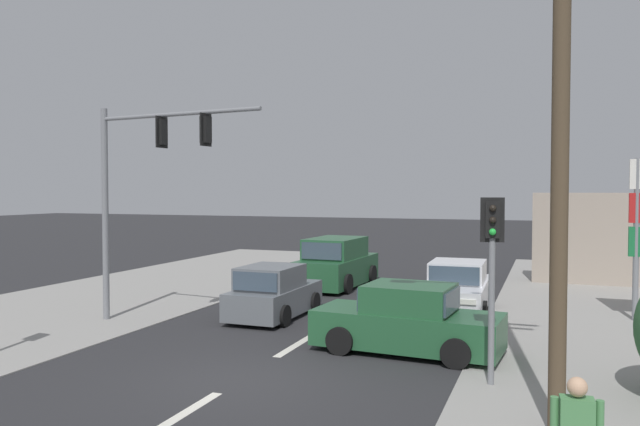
# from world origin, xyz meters

# --- Properties ---
(ground_plane) EXTENTS (140.00, 140.00, 0.00)m
(ground_plane) POSITION_xyz_m (0.00, 0.00, 0.00)
(ground_plane) COLOR #28282B
(lane_dash_near) EXTENTS (0.20, 2.40, 0.01)m
(lane_dash_near) POSITION_xyz_m (0.00, -2.00, 0.00)
(lane_dash_near) COLOR silver
(lane_dash_near) RESTS_ON ground
(lane_dash_mid) EXTENTS (0.20, 2.40, 0.01)m
(lane_dash_mid) POSITION_xyz_m (0.00, 3.00, 0.00)
(lane_dash_mid) COLOR silver
(lane_dash_mid) RESTS_ON ground
(lane_dash_far) EXTENTS (0.20, 2.40, 0.01)m
(lane_dash_far) POSITION_xyz_m (0.00, 8.00, 0.00)
(lane_dash_far) COLOR silver
(lane_dash_far) RESTS_ON ground
(kerb_left_verge) EXTENTS (8.00, 40.00, 0.02)m
(kerb_left_verge) POSITION_xyz_m (-8.50, 4.00, 0.01)
(kerb_left_verge) COLOR gray
(kerb_left_verge) RESTS_ON ground
(utility_pole_foreground_right) EXTENTS (3.78, 0.57, 10.37)m
(utility_pole_foreground_right) POSITION_xyz_m (5.64, -0.65, 5.55)
(utility_pole_foreground_right) COLOR #4C3D2B
(utility_pole_foreground_right) RESTS_ON ground
(traffic_signal_mast) EXTENTS (5.26, 0.73, 6.00)m
(traffic_signal_mast) POSITION_xyz_m (-4.91, 3.64, 4.15)
(traffic_signal_mast) COLOR slate
(traffic_signal_mast) RESTS_ON ground
(pedestal_signal_right_kerb) EXTENTS (0.44, 0.30, 3.56)m
(pedestal_signal_right_kerb) POSITION_xyz_m (4.63, 1.38, 2.42)
(pedestal_signal_right_kerb) COLOR slate
(pedestal_signal_right_kerb) RESTS_ON ground
(hatchback_kerbside_parked) EXTENTS (1.81, 3.66, 1.53)m
(hatchback_kerbside_parked) POSITION_xyz_m (-1.85, 5.72, 0.70)
(hatchback_kerbside_parked) COLOR slate
(hatchback_kerbside_parked) RESTS_ON ground
(suv_oncoming_mid) EXTENTS (2.23, 4.62, 1.90)m
(suv_oncoming_mid) POSITION_xyz_m (-1.96, 11.77, 0.88)
(suv_oncoming_mid) COLOR #235633
(suv_oncoming_mid) RESTS_ON ground
(sedan_crossing_left) EXTENTS (1.97, 4.28, 1.56)m
(sedan_crossing_left) POSITION_xyz_m (3.06, 8.27, 0.70)
(sedan_crossing_left) COLOR silver
(sedan_crossing_left) RESTS_ON ground
(sedan_oncoming_near) EXTENTS (4.35, 2.14, 1.56)m
(sedan_oncoming_near) POSITION_xyz_m (2.63, 3.22, 0.70)
(sedan_oncoming_near) COLOR #235633
(sedan_oncoming_near) RESTS_ON ground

